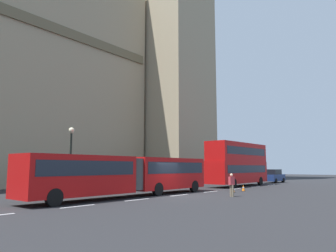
{
  "coord_description": "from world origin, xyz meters",
  "views": [
    {
      "loc": [
        -19.43,
        -15.3,
        2.15
      ],
      "look_at": [
        5.16,
        4.96,
        6.27
      ],
      "focal_mm": 34.11,
      "sensor_mm": 36.0,
      "label": 1
    }
  ],
  "objects": [
    {
      "name": "sedan_lead",
      "position": [
        24.71,
        1.98,
        0.91
      ],
      "size": [
        4.4,
        1.86,
        1.85
      ],
      "color": "navy",
      "rests_on": "ground_plane"
    },
    {
      "name": "ground_plane",
      "position": [
        0.0,
        0.0,
        0.0
      ],
      "size": [
        160.0,
        160.0,
        0.0
      ],
      "primitive_type": "plane",
      "color": "#262628"
    },
    {
      "name": "traffic_cone_middle",
      "position": [
        7.53,
        -1.93,
        0.28
      ],
      "size": [
        0.36,
        0.36,
        0.58
      ],
      "color": "black",
      "rests_on": "ground_plane"
    },
    {
      "name": "pedestrian_near_cones",
      "position": [
        1.9,
        -3.79,
        0.91
      ],
      "size": [
        0.46,
        0.37,
        1.69
      ],
      "color": "#726651",
      "rests_on": "ground_plane"
    },
    {
      "name": "double_decker_bus",
      "position": [
        14.26,
        2.0,
        2.71
      ],
      "size": [
        10.53,
        2.54,
        4.9
      ],
      "color": "#B20F0F",
      "rests_on": "ground_plane"
    },
    {
      "name": "lane_centre_marking",
      "position": [
        0.52,
        0.0,
        0.0
      ],
      "size": [
        39.0,
        0.16,
        0.01
      ],
      "color": "silver",
      "rests_on": "ground_plane"
    },
    {
      "name": "street_lamp",
      "position": [
        -4.98,
        6.5,
        3.06
      ],
      "size": [
        0.44,
        0.44,
        5.27
      ],
      "color": "black",
      "rests_on": "ground_plane"
    },
    {
      "name": "traffic_cone_west",
      "position": [
        5.62,
        -1.89,
        0.28
      ],
      "size": [
        0.36,
        0.36,
        0.58
      ],
      "color": "black",
      "rests_on": "ground_plane"
    },
    {
      "name": "articulated_bus",
      "position": [
        -3.01,
        1.99,
        1.75
      ],
      "size": [
        16.34,
        2.54,
        2.9
      ],
      "color": "#B20F0F",
      "rests_on": "ground_plane"
    }
  ]
}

